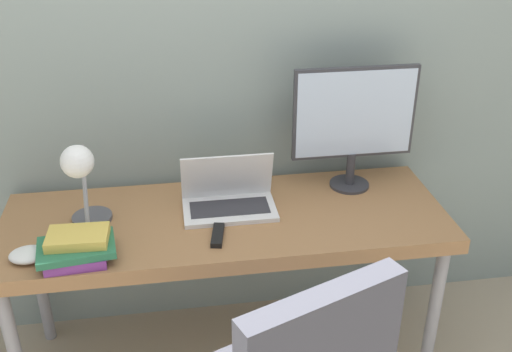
# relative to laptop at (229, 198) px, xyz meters

# --- Properties ---
(wall_back) EXTENTS (8.00, 0.05, 2.60)m
(wall_back) POSITION_rel_laptop_xyz_m (-0.02, 0.32, 0.53)
(wall_back) COLOR gray
(wall_back) RESTS_ON ground_plane
(desk) EXTENTS (1.72, 0.61, 0.72)m
(desk) POSITION_rel_laptop_xyz_m (-0.02, -0.05, -0.11)
(desk) COLOR #996B42
(desk) RESTS_ON ground_plane
(laptop) EXTENTS (0.36, 0.21, 0.22)m
(laptop) POSITION_rel_laptop_xyz_m (0.00, 0.00, 0.00)
(laptop) COLOR silver
(laptop) RESTS_ON desk
(monitor) EXTENTS (0.50, 0.17, 0.52)m
(monitor) POSITION_rel_laptop_xyz_m (0.52, 0.11, 0.25)
(monitor) COLOR #333338
(monitor) RESTS_ON desk
(desk_lamp) EXTENTS (0.15, 0.27, 0.37)m
(desk_lamp) POSITION_rel_laptop_xyz_m (-0.53, -0.11, 0.20)
(desk_lamp) COLOR #4C4C51
(desk_lamp) RESTS_ON desk
(book_stack) EXTENTS (0.28, 0.20, 0.10)m
(book_stack) POSITION_rel_laptop_xyz_m (-0.55, -0.26, 0.00)
(book_stack) COLOR #753384
(book_stack) RESTS_ON desk
(tv_remote) EXTENTS (0.06, 0.15, 0.02)m
(tv_remote) POSITION_rel_laptop_xyz_m (-0.06, -0.20, -0.04)
(tv_remote) COLOR black
(tv_remote) RESTS_ON desk
(game_controller) EXTENTS (0.13, 0.10, 0.04)m
(game_controller) POSITION_rel_laptop_xyz_m (-0.72, -0.24, -0.03)
(game_controller) COLOR white
(game_controller) RESTS_ON desk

